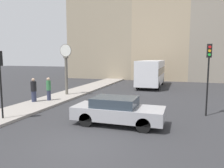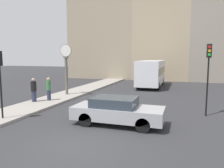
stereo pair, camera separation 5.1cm
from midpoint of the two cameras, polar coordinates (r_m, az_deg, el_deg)
The scene contains 10 objects.
ground_plane at distance 8.74m, azimuth -8.72°, elevation -15.67°, with size 120.00×120.00×0.00m, color #2D2D30.
sidewalk_corner at distance 21.37m, azimuth -8.72°, elevation -1.85°, with size 2.62×27.33×0.15m, color gray.
building_row at distance 33.82m, azimuth 13.10°, elevation 14.86°, with size 27.61×5.00×17.50m.
sedan_car at distance 10.95m, azimuth 1.33°, elevation -6.95°, with size 4.51×1.80×1.38m.
bus_distant at distance 25.00m, azimuth 10.10°, elevation 3.11°, with size 2.40×7.33×2.95m.
traffic_light_near at distance 12.65m, azimuth -27.36°, elevation 3.19°, with size 0.26×0.24×3.52m.
traffic_light_far at distance 13.38m, azimuth 23.82°, elevation 4.53°, with size 0.26×0.24×4.08m.
street_clock at distance 19.05m, azimuth -11.98°, elevation 4.44°, with size 1.07×0.31×4.29m.
pedestrian_green_hoodie at distance 16.86m, azimuth -16.30°, elevation -1.21°, with size 0.33×0.33×1.71m.
pedestrian_black_jacket at distance 16.71m, azimuth -19.87°, elevation -1.51°, with size 0.40×0.40×1.70m.
Camera 1 is at (3.65, -7.19, 3.37)m, focal length 35.00 mm.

